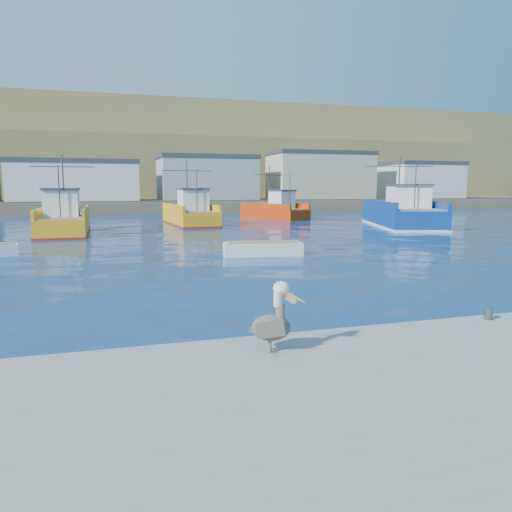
{
  "coord_description": "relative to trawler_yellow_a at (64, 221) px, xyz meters",
  "views": [
    {
      "loc": [
        -6.15,
        -13.35,
        3.83
      ],
      "look_at": [
        -1.01,
        3.49,
        1.35
      ],
      "focal_mm": 35.0,
      "sensor_mm": 36.0,
      "label": 1
    }
  ],
  "objects": [
    {
      "name": "ground",
      "position": [
        9.24,
        -29.65,
        -1.03
      ],
      "size": [
        260.0,
        260.0,
        0.0
      ],
      "primitive_type": "plane",
      "color": "navy",
      "rests_on": "ground"
    },
    {
      "name": "dock_bollards",
      "position": [
        9.84,
        -33.05,
        -0.38
      ],
      "size": [
        36.2,
        0.2,
        0.3
      ],
      "color": "#4C4C4C",
      "rests_on": "dock"
    },
    {
      "name": "far_shore",
      "position": [
        9.24,
        79.56,
        7.95
      ],
      "size": [
        200.0,
        81.0,
        24.0
      ],
      "color": "brown",
      "rests_on": "ground"
    },
    {
      "name": "trawler_yellow_a",
      "position": [
        0.0,
        0.0,
        0.0
      ],
      "size": [
        5.04,
        11.04,
        6.48
      ],
      "color": "orange",
      "rests_on": "ground"
    },
    {
      "name": "trawler_yellow_b",
      "position": [
        11.38,
        6.55,
        -0.02
      ],
      "size": [
        5.06,
        10.89,
        6.44
      ],
      "color": "orange",
      "rests_on": "ground"
    },
    {
      "name": "trawler_blue",
      "position": [
        30.42,
        -1.44,
        0.14
      ],
      "size": [
        8.74,
        14.46,
        6.82
      ],
      "color": "navy",
      "rests_on": "ground"
    },
    {
      "name": "boat_orange",
      "position": [
        22.55,
        12.71,
        0.02
      ],
      "size": [
        6.55,
        9.28,
        6.13
      ],
      "color": "#C43007",
      "rests_on": "ground"
    },
    {
      "name": "skiff_mid",
      "position": [
        11.49,
        -16.78,
        -0.72
      ],
      "size": [
        4.5,
        2.12,
        0.94
      ],
      "color": "silver",
      "rests_on": "ground"
    },
    {
      "name": "pelican",
      "position": [
        6.27,
        -33.77,
        0.09
      ],
      "size": [
        1.16,
        0.68,
        1.45
      ],
      "color": "#595451",
      "rests_on": "dock"
    }
  ]
}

